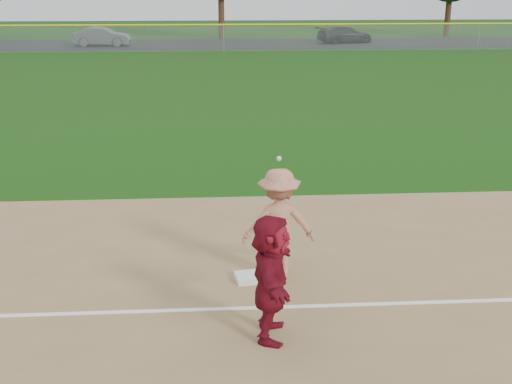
{
  "coord_description": "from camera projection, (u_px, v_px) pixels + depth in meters",
  "views": [
    {
      "loc": [
        -0.76,
        -10.33,
        5.23
      ],
      "look_at": [
        0.0,
        1.5,
        1.3
      ],
      "focal_mm": 45.0,
      "sensor_mm": 36.0,
      "label": 1
    }
  ],
  "objects": [
    {
      "name": "base_runner",
      "position": [
        271.0,
        277.0,
        9.56
      ],
      "size": [
        0.79,
        1.89,
        1.98
      ],
      "primitive_type": "imported",
      "rotation": [
        0.0,
        0.0,
        1.46
      ],
      "color": "maroon",
      "rests_on": "infield_dirt"
    },
    {
      "name": "foul_line",
      "position": [
        265.0,
        307.0,
        10.71
      ],
      "size": [
        60.0,
        0.1,
        0.01
      ],
      "primitive_type": "cube",
      "color": "white",
      "rests_on": "infield_dirt"
    },
    {
      "name": "car_mid",
      "position": [
        102.0,
        37.0,
        52.99
      ],
      "size": [
        4.69,
        1.71,
        1.53
      ],
      "primitive_type": "imported",
      "rotation": [
        0.0,
        0.0,
        1.55
      ],
      "color": "#4E5055",
      "rests_on": "parking_asphalt"
    },
    {
      "name": "parking_asphalt",
      "position": [
        223.0,
        44.0,
        55.05
      ],
      "size": [
        120.0,
        10.0,
        0.01
      ],
      "primitive_type": "cube",
      "color": "black",
      "rests_on": "ground"
    },
    {
      "name": "car_right",
      "position": [
        345.0,
        35.0,
        55.66
      ],
      "size": [
        5.3,
        3.38,
        1.43
      ],
      "primitive_type": "imported",
      "rotation": [
        0.0,
        0.0,
        1.87
      ],
      "color": "black",
      "rests_on": "parking_asphalt"
    },
    {
      "name": "ground",
      "position": [
        261.0,
        287.0,
        11.47
      ],
      "size": [
        160.0,
        160.0,
        0.0
      ],
      "primitive_type": "plane",
      "color": "#15400C",
      "rests_on": "ground"
    },
    {
      "name": "first_base_play",
      "position": [
        279.0,
        224.0,
        11.55
      ],
      "size": [
        1.35,
        0.81,
        2.37
      ],
      "color": "#9D9DA0",
      "rests_on": "infield_dirt"
    },
    {
      "name": "first_base",
      "position": [
        249.0,
        277.0,
        11.68
      ],
      "size": [
        0.52,
        0.52,
        0.1
      ],
      "primitive_type": "cube",
      "rotation": [
        0.0,
        0.0,
        0.15
      ],
      "color": "white",
      "rests_on": "infield_dirt"
    },
    {
      "name": "outfield_fence",
      "position": [
        223.0,
        25.0,
        48.75
      ],
      "size": [
        110.0,
        0.12,
        110.0
      ],
      "color": "#999EA0",
      "rests_on": "ground"
    }
  ]
}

